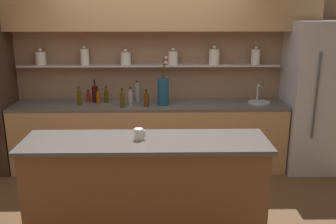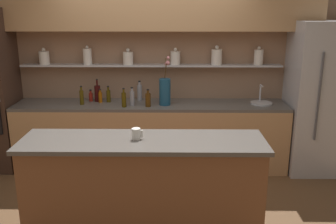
{
  "view_description": "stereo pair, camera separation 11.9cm",
  "coord_description": "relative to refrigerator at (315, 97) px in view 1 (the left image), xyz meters",
  "views": [
    {
      "loc": [
        0.15,
        -3.67,
        2.19
      ],
      "look_at": [
        0.22,
        0.39,
        1.04
      ],
      "focal_mm": 40.0,
      "sensor_mm": 36.0,
      "label": 1
    },
    {
      "loc": [
        0.27,
        -3.67,
        2.19
      ],
      "look_at": [
        0.22,
        0.39,
        1.04
      ],
      "focal_mm": 40.0,
      "sensor_mm": 36.0,
      "label": 2
    }
  ],
  "objects": [
    {
      "name": "coffee_mug",
      "position": [
        -2.28,
        -1.64,
        0.06
      ],
      "size": [
        0.1,
        0.08,
        0.1
      ],
      "color": "silver",
      "rests_on": "island_counter"
    },
    {
      "name": "back_wall_unit",
      "position": [
        -2.22,
        0.33,
        0.54
      ],
      "size": [
        5.2,
        0.44,
        2.6
      ],
      "color": "#937056",
      "rests_on": "ground_plane"
    },
    {
      "name": "back_counter_unit",
      "position": [
        -2.24,
        0.04,
        -0.55
      ],
      "size": [
        3.68,
        0.62,
        0.92
      ],
      "color": "tan",
      "rests_on": "ground_plane"
    },
    {
      "name": "bottle_oil_2",
      "position": [
        -3.16,
        -0.02,
        0.02
      ],
      "size": [
        0.05,
        0.05,
        0.25
      ],
      "color": "#47380A",
      "rests_on": "back_counter_unit"
    },
    {
      "name": "sink_fixture",
      "position": [
        -0.74,
        0.05,
        -0.07
      ],
      "size": [
        0.29,
        0.29,
        0.25
      ],
      "color": "#B7B7BC",
      "rests_on": "back_counter_unit"
    },
    {
      "name": "ground_plane",
      "position": [
        -2.22,
        -1.2,
        -1.01
      ],
      "size": [
        12.0,
        12.0,
        0.0
      ],
      "primitive_type": "plane",
      "color": "brown"
    },
    {
      "name": "bottle_oil_4",
      "position": [
        -2.83,
        0.12,
        0.0
      ],
      "size": [
        0.06,
        0.06,
        0.23
      ],
      "color": "#47380A",
      "rests_on": "back_counter_unit"
    },
    {
      "name": "refrigerator",
      "position": [
        0.0,
        0.0,
        0.0
      ],
      "size": [
        0.77,
        0.73,
        2.02
      ],
      "color": "#B7B7BC",
      "rests_on": "ground_plane"
    },
    {
      "name": "bottle_oil_7",
      "position": [
        -2.58,
        -0.14,
        0.01
      ],
      "size": [
        0.06,
        0.06,
        0.25
      ],
      "color": "#47380A",
      "rests_on": "back_counter_unit"
    },
    {
      "name": "flower_vase",
      "position": [
        -2.05,
        -0.02,
        0.1
      ],
      "size": [
        0.15,
        0.17,
        0.65
      ],
      "color": "navy",
      "rests_on": "back_counter_unit"
    },
    {
      "name": "bottle_spirit_5",
      "position": [
        -2.48,
        -0.06,
        0.01
      ],
      "size": [
        0.06,
        0.06,
        0.25
      ],
      "color": "gray",
      "rests_on": "back_counter_unit"
    },
    {
      "name": "bottle_sauce_0",
      "position": [
        -2.93,
        0.09,
        -0.01
      ],
      "size": [
        0.05,
        0.05,
        0.19
      ],
      "color": "#9E4C0A",
      "rests_on": "back_counter_unit"
    },
    {
      "name": "bottle_spirit_1",
      "position": [
        -2.41,
        0.22,
        0.03
      ],
      "size": [
        0.07,
        0.07,
        0.28
      ],
      "color": "gray",
      "rests_on": "back_counter_unit"
    },
    {
      "name": "bottle_spirit_8",
      "position": [
        -2.27,
        -0.12,
        0.01
      ],
      "size": [
        0.07,
        0.07,
        0.23
      ],
      "color": "#4C2D0C",
      "rests_on": "back_counter_unit"
    },
    {
      "name": "island_counter",
      "position": [
        -2.22,
        -1.66,
        -0.5
      ],
      "size": [
        2.24,
        0.61,
        1.02
      ],
      "color": "brown",
      "rests_on": "ground_plane"
    },
    {
      "name": "bottle_sauce_6",
      "position": [
        -3.08,
        0.17,
        -0.02
      ],
      "size": [
        0.05,
        0.05,
        0.16
      ],
      "color": "maroon",
      "rests_on": "back_counter_unit"
    },
    {
      "name": "bottle_wine_3",
      "position": [
        -2.98,
        0.16,
        0.03
      ],
      "size": [
        0.08,
        0.08,
        0.31
      ],
      "color": "#380C0C",
      "rests_on": "back_counter_unit"
    }
  ]
}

